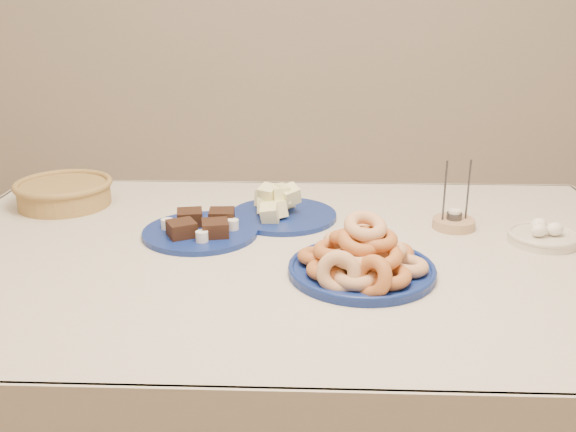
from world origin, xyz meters
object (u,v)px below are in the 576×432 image
at_px(egg_bowl, 543,236).
at_px(brownie_plate, 201,229).
at_px(melon_plate, 280,208).
at_px(dining_table, 289,291).
at_px(candle_holder, 454,222).
at_px(wicker_basket, 64,192).
at_px(donut_platter, 362,259).

bearing_deg(egg_bowl, brownie_plate, 178.57).
bearing_deg(egg_bowl, melon_plate, 166.45).
bearing_deg(dining_table, melon_plate, 98.22).
bearing_deg(candle_holder, brownie_plate, -173.52).
relative_size(melon_plate, egg_bowl, 1.67).
bearing_deg(egg_bowl, wicker_basket, 169.12).
relative_size(dining_table, egg_bowl, 7.94).
height_order(brownie_plate, wicker_basket, wicker_basket).
xyz_separation_m(melon_plate, egg_bowl, (0.63, -0.15, -0.01)).
relative_size(melon_plate, wicker_basket, 1.02).
relative_size(dining_table, melon_plate, 4.74).
bearing_deg(donut_platter, melon_plate, 117.95).
distance_m(donut_platter, melon_plate, 0.40).
relative_size(dining_table, brownie_plate, 5.09).
bearing_deg(donut_platter, dining_table, 138.91).
height_order(donut_platter, egg_bowl, donut_platter).
height_order(donut_platter, brownie_plate, donut_platter).
bearing_deg(donut_platter, egg_bowl, 24.56).
xyz_separation_m(melon_plate, brownie_plate, (-0.19, -0.13, -0.01)).
bearing_deg(melon_plate, egg_bowl, -13.55).
distance_m(dining_table, brownie_plate, 0.26).
height_order(brownie_plate, candle_holder, candle_holder).
bearing_deg(donut_platter, brownie_plate, 149.24).
distance_m(candle_holder, egg_bowl, 0.21).
relative_size(brownie_plate, wicker_basket, 0.95).
bearing_deg(candle_holder, dining_table, -158.96).
bearing_deg(donut_platter, wicker_basket, 150.94).
xyz_separation_m(wicker_basket, egg_bowl, (1.24, -0.24, -0.02)).
bearing_deg(dining_table, wicker_basket, 154.47).
bearing_deg(candle_holder, egg_bowl, -25.68).
relative_size(wicker_basket, candle_holder, 2.00).
xyz_separation_m(brownie_plate, wicker_basket, (-0.42, 0.22, 0.02)).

